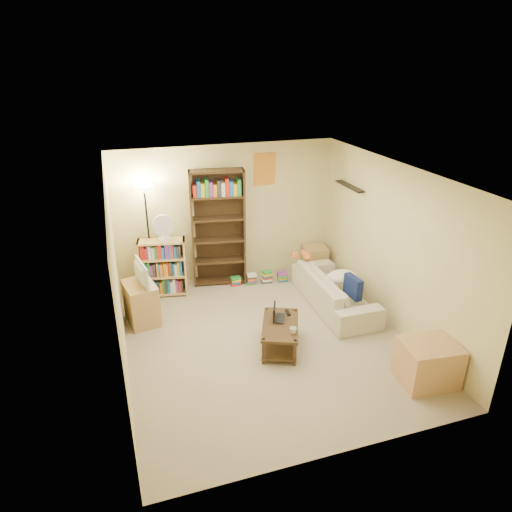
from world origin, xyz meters
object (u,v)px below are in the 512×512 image
Objects in this scene: laptop at (283,319)px; tv_stand at (141,303)px; tabby_cat at (304,255)px; television at (138,274)px; tall_bookshelf at (218,226)px; short_bookshelf at (163,268)px; desk_fan at (163,228)px; sofa at (334,290)px; coffee_table at (280,333)px; floor_lamp at (146,208)px; end_cabinet at (428,363)px; mug at (293,331)px; side_table at (315,259)px.

laptop is 0.52× the size of tv_stand.
tabby_cat is 0.71× the size of television.
short_bookshelf is (-1.03, -0.15, -0.60)m from tall_bookshelf.
desk_fan is (-1.38, 2.01, 0.84)m from laptop.
tall_bookshelf is (-1.62, 1.44, 0.83)m from sofa.
coffee_table is 1.56× the size of tv_stand.
coffee_table is at bearing 166.89° from laptop.
coffee_table is 0.52× the size of floor_lamp.
television is 0.33× the size of floor_lamp.
television reaches higher than end_cabinet.
coffee_table is 1.00× the size of short_bookshelf.
coffee_table is at bearing 105.89° from mug.
tabby_cat is 2.47m from short_bookshelf.
side_table is (1.47, 2.50, -0.19)m from mug.
tv_stand reaches higher than side_table.
floor_lamp reaches higher than coffee_table.
desk_fan is 0.24× the size of floor_lamp.
tabby_cat is at bearing -4.92° from tv_stand.
sofa is 1.44m from laptop.
floor_lamp is (-2.59, 0.68, 0.90)m from tabby_cat.
sofa is at bearing -19.22° from tv_stand.
desk_fan is (-2.35, 0.48, 0.61)m from tabby_cat.
sofa is 1.01× the size of floor_lamp.
desk_fan reaches higher than tabby_cat.
floor_lamp is (-2.83, 1.44, 1.27)m from sofa.
tv_stand is 0.64× the size of short_bookshelf.
coffee_table is 2.26m from tv_stand.
floor_lamp is (-1.21, 0.00, 0.44)m from tall_bookshelf.
mug is at bearing -116.99° from tabby_cat.
television is (0.00, 0.00, 0.51)m from tv_stand.
floor_lamp reaches higher than tv_stand.
mug is 2.49m from tv_stand.
short_bookshelf is (-2.41, 0.53, -0.14)m from tabby_cat.
laptop is 0.18× the size of floor_lamp.
sofa is at bearing -100.85° from side_table.
television reaches higher than mug.
side_table is (2.86, 0.12, -1.01)m from desk_fan.
coffee_table is at bearing -56.31° from floor_lamp.
mug is 0.11× the size of short_bookshelf.
mug is 0.17× the size of television.
end_cabinet is (2.89, -3.42, -0.23)m from short_bookshelf.
short_bookshelf is (-2.65, 1.29, 0.23)m from sofa.
desk_fan is at bearing 130.01° from end_cabinet.
short_bookshelf is 4.49m from end_cabinet.
tall_bookshelf is (1.49, 0.97, 0.28)m from television.
tall_bookshelf reaches higher than tv_stand.
tv_stand is (-1.82, 1.34, 0.07)m from coffee_table.
short_bookshelf is at bearing 60.43° from laptop.
mug is at bearing -57.96° from floor_lamp.
end_cabinet reaches higher than mug.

